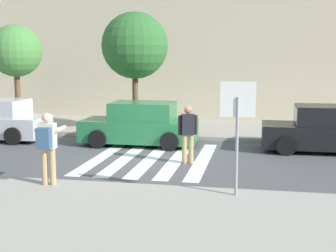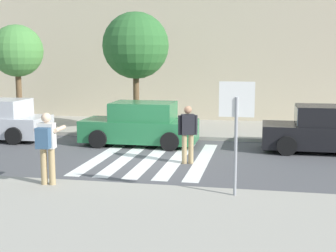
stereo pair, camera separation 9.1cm
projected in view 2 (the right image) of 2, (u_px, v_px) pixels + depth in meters
name	position (u px, v px, depth m)	size (l,w,h in m)	color
ground_plane	(150.00, 160.00, 14.46)	(120.00, 120.00, 0.00)	#4C4C4F
sidewalk_near	(71.00, 230.00, 8.44)	(60.00, 6.00, 0.14)	#9E998C
sidewalk_far	(182.00, 128.00, 20.27)	(60.00, 4.80, 0.14)	#9E998C
building_facade_far	(197.00, 49.00, 24.02)	(56.00, 4.00, 7.05)	beige
crosswalk_stripe_0	(103.00, 156.00, 14.96)	(0.44, 5.20, 0.01)	silver
crosswalk_stripe_1	(127.00, 157.00, 14.81)	(0.44, 5.20, 0.01)	silver
crosswalk_stripe_2	(152.00, 158.00, 14.65)	(0.44, 5.20, 0.01)	silver
crosswalk_stripe_3	(177.00, 159.00, 14.50)	(0.44, 5.20, 0.01)	silver
crosswalk_stripe_4	(202.00, 160.00, 14.34)	(0.44, 5.20, 0.01)	silver
stop_sign	(236.00, 113.00, 10.05)	(0.76, 0.08, 2.50)	gray
photographer_with_backpack	(47.00, 142.00, 10.99)	(0.62, 0.87, 1.72)	tan
pedestrian_crossing	(188.00, 131.00, 13.80)	(0.56, 0.35, 1.72)	tan
parked_car_green	(141.00, 125.00, 16.76)	(4.10, 1.92, 1.55)	#236B3D
parked_car_black	(327.00, 130.00, 15.52)	(4.10, 1.92, 1.55)	black
street_tree_west	(17.00, 51.00, 19.53)	(2.17, 2.17, 4.33)	brown
street_tree_center	(136.00, 46.00, 18.41)	(2.63, 2.63, 4.76)	brown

